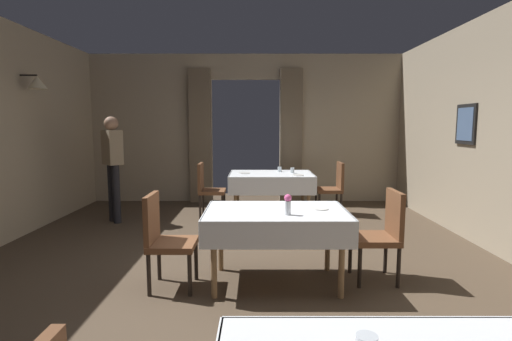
# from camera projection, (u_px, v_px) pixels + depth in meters

# --- Properties ---
(ground) EXTENTS (10.08, 10.08, 0.00)m
(ground) POSITION_uv_depth(u_px,v_px,m) (237.00, 281.00, 3.93)
(ground) COLOR #4C3D2D
(wall_back) EXTENTS (6.40, 0.27, 3.00)m
(wall_back) POSITION_uv_depth(u_px,v_px,m) (247.00, 128.00, 7.89)
(wall_back) COLOR tan
(wall_back) RESTS_ON ground
(dining_table_mid) EXTENTS (1.41, 0.92, 0.75)m
(dining_table_mid) POSITION_uv_depth(u_px,v_px,m) (277.00, 219.00, 3.81)
(dining_table_mid) COLOR olive
(dining_table_mid) RESTS_ON ground
(dining_table_far) EXTENTS (1.44, 1.01, 0.75)m
(dining_table_far) POSITION_uv_depth(u_px,v_px,m) (272.00, 179.00, 6.68)
(dining_table_far) COLOR olive
(dining_table_far) RESTS_ON ground
(chair_mid_right) EXTENTS (0.44, 0.44, 0.93)m
(chair_mid_right) POSITION_uv_depth(u_px,v_px,m) (384.00, 231.00, 3.90)
(chair_mid_right) COLOR black
(chair_mid_right) RESTS_ON ground
(chair_mid_left) EXTENTS (0.44, 0.44, 0.93)m
(chair_mid_left) POSITION_uv_depth(u_px,v_px,m) (165.00, 236.00, 3.72)
(chair_mid_left) COLOR black
(chair_mid_left) RESTS_ON ground
(chair_far_right) EXTENTS (0.44, 0.44, 0.93)m
(chair_far_right) POSITION_uv_depth(u_px,v_px,m) (334.00, 186.00, 6.80)
(chair_far_right) COLOR black
(chair_far_right) RESTS_ON ground
(chair_far_left) EXTENTS (0.45, 0.44, 0.93)m
(chair_far_left) POSITION_uv_depth(u_px,v_px,m) (209.00, 187.00, 6.66)
(chair_far_left) COLOR black
(chair_far_left) RESTS_ON ground
(flower_vase_mid) EXTENTS (0.07, 0.07, 0.20)m
(flower_vase_mid) POSITION_uv_depth(u_px,v_px,m) (289.00, 204.00, 3.58)
(flower_vase_mid) COLOR silver
(flower_vase_mid) RESTS_ON dining_table_mid
(plate_mid_b) EXTENTS (0.18, 0.18, 0.01)m
(plate_mid_b) POSITION_uv_depth(u_px,v_px,m) (320.00, 209.00, 3.84)
(plate_mid_b) COLOR white
(plate_mid_b) RESTS_ON dining_table_mid
(glass_far_a) EXTENTS (0.07, 0.07, 0.10)m
(glass_far_a) POSITION_uv_depth(u_px,v_px,m) (293.00, 170.00, 6.68)
(glass_far_a) COLOR silver
(glass_far_a) RESTS_ON dining_table_far
(plate_far_b) EXTENTS (0.20, 0.20, 0.01)m
(plate_far_b) POSITION_uv_depth(u_px,v_px,m) (245.00, 173.00, 6.66)
(plate_far_b) COLOR white
(plate_far_b) RESTS_ON dining_table_far
(glass_far_c) EXTENTS (0.07, 0.07, 0.09)m
(glass_far_c) POSITION_uv_depth(u_px,v_px,m) (281.00, 169.00, 6.88)
(glass_far_c) COLOR silver
(glass_far_c) RESTS_ON dining_table_far
(plate_far_d) EXTENTS (0.20, 0.20, 0.01)m
(plate_far_d) POSITION_uv_depth(u_px,v_px,m) (299.00, 175.00, 6.38)
(plate_far_d) COLOR white
(plate_far_d) RESTS_ON dining_table_far
(person_waiter_by_doorway) EXTENTS (0.40, 0.41, 1.72)m
(person_waiter_by_doorway) POSITION_uv_depth(u_px,v_px,m) (114.00, 160.00, 6.21)
(person_waiter_by_doorway) COLOR black
(person_waiter_by_doorway) RESTS_ON ground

